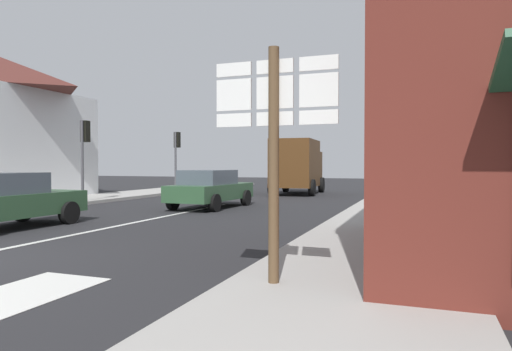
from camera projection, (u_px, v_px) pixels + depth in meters
ground_plane at (203, 209)px, 17.15m from camera, size 80.00×80.00×0.00m
sidewalk_right at (389, 221)px, 12.88m from camera, size 3.17×44.00×0.14m
sidewalk_left at (19, 206)px, 17.65m from camera, size 3.17×44.00×0.14m
lane_centre_stripe at (141, 221)px, 13.39m from camera, size 0.16×12.00×0.01m
lane_turn_arrow at (18, 295)px, 5.81m from camera, size 1.20×2.20×0.01m
sedan_near at (2, 200)px, 11.79m from camera, size 1.97×4.20×1.47m
sedan_far at (210, 188)px, 17.60m from camera, size 2.13×4.28×1.47m
delivery_truck at (297, 165)px, 25.75m from camera, size 2.74×5.12×3.05m
route_sign_post at (274, 140)px, 5.90m from camera, size 1.66×0.14×3.20m
traffic_light_far_left at (177, 148)px, 26.38m from camera, size 0.30×0.49×3.57m
traffic_light_near_left at (85, 142)px, 19.18m from camera, size 0.30×0.49×3.54m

